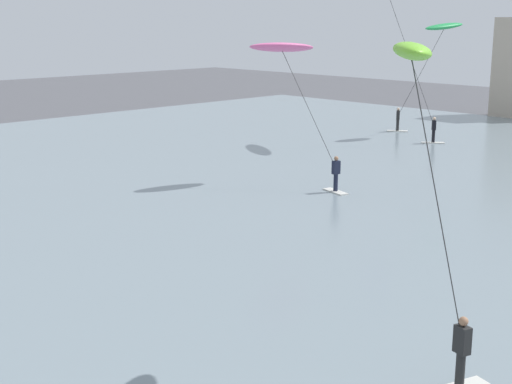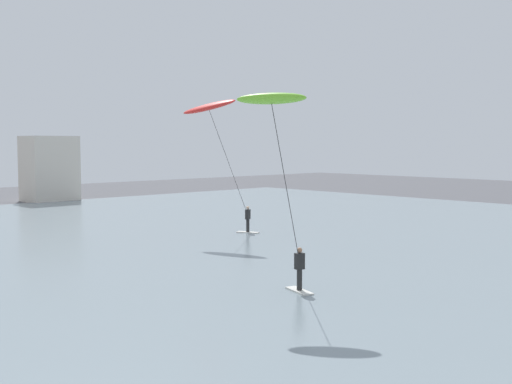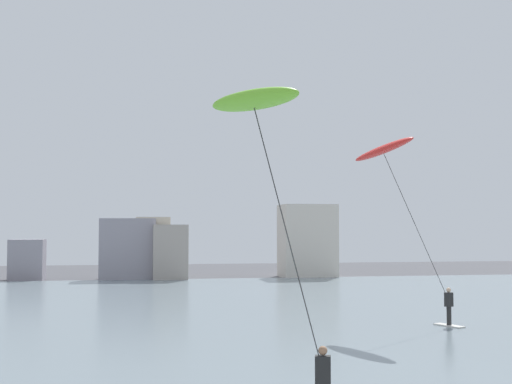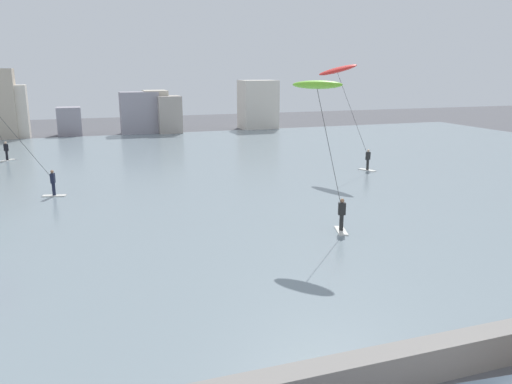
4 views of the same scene
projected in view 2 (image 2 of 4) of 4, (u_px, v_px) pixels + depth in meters
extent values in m
cube|color=gray|center=(38.00, 251.00, 32.69)|extent=(84.00, 52.00, 0.10)
cube|color=beige|center=(49.00, 169.00, 61.72)|extent=(4.59, 3.86, 6.31)
cube|color=silver|center=(299.00, 291.00, 23.57)|extent=(0.84, 1.47, 0.06)
cylinder|color=black|center=(299.00, 280.00, 23.53)|extent=(0.20, 0.20, 0.78)
cube|color=black|center=(300.00, 261.00, 23.48)|extent=(0.39, 0.31, 0.60)
sphere|color=#9E7051|center=(300.00, 250.00, 23.45)|extent=(0.20, 0.20, 0.20)
cylinder|color=#333333|center=(286.00, 185.00, 22.72)|extent=(1.56, 0.09, 5.77)
ellipsoid|color=#7AD133|center=(271.00, 99.00, 21.94)|extent=(2.15, 2.41, 0.54)
cube|color=silver|center=(248.00, 232.00, 39.18)|extent=(0.94, 1.46, 0.06)
cylinder|color=black|center=(248.00, 225.00, 39.15)|extent=(0.20, 0.20, 0.78)
cube|color=black|center=(248.00, 214.00, 39.10)|extent=(0.40, 0.33, 0.60)
sphere|color=beige|center=(248.00, 208.00, 39.07)|extent=(0.20, 0.20, 0.20)
cylinder|color=#333333|center=(229.00, 164.00, 38.03)|extent=(2.79, 0.34, 6.36)
ellipsoid|color=red|center=(209.00, 107.00, 36.94)|extent=(2.43, 3.53, 1.29)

